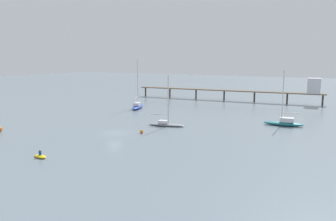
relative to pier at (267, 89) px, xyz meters
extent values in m
plane|color=slate|center=(-12.90, -54.85, -4.25)|extent=(400.00, 400.00, 0.00)
cube|color=brown|center=(-12.90, -1.27, -1.07)|extent=(58.30, 8.26, 0.30)
cylinder|color=#38332D|center=(-40.93, -4.02, -2.74)|extent=(0.50, 0.50, 3.03)
cylinder|color=#38332D|center=(-31.59, -3.11, -2.74)|extent=(0.50, 0.50, 3.03)
cylinder|color=#38332D|center=(-22.25, -2.19, -2.74)|extent=(0.50, 0.50, 3.03)
cylinder|color=#38332D|center=(-12.90, -1.27, -2.74)|extent=(0.50, 0.50, 3.03)
cylinder|color=#38332D|center=(-3.56, -0.35, -2.74)|extent=(0.50, 0.50, 3.03)
cylinder|color=#38332D|center=(5.78, 0.57, -2.74)|extent=(0.50, 0.50, 3.03)
cylinder|color=#38332D|center=(15.12, 1.49, -2.74)|extent=(0.50, 0.50, 3.03)
cube|color=silver|center=(12.69, 1.25, 1.23)|extent=(3.76, 3.76, 4.31)
ellipsoid|color=#1E727A|center=(11.54, -32.85, -3.87)|extent=(7.70, 2.98, 0.77)
cube|color=silver|center=(12.13, -32.77, -3.05)|extent=(2.73, 1.77, 0.85)
cylinder|color=silver|center=(11.16, -32.89, 1.56)|extent=(0.21, 0.21, 10.09)
cylinder|color=silver|center=(13.00, -32.67, -1.66)|extent=(3.69, 0.61, 0.17)
ellipsoid|color=gray|center=(-8.11, -44.86, -4.00)|extent=(7.53, 3.61, 0.51)
cube|color=silver|center=(-8.68, -45.00, -3.46)|extent=(2.15, 1.73, 0.56)
cylinder|color=silver|center=(-7.76, -44.77, 0.97)|extent=(0.21, 0.21, 9.42)
cylinder|color=silver|center=(-9.42, -45.19, -2.05)|extent=(3.36, 1.00, 0.17)
ellipsoid|color=#2D4CB7|center=(-26.51, -28.86, -3.81)|extent=(5.21, 8.65, 0.89)
cube|color=silver|center=(-26.25, -29.49, -2.98)|extent=(2.43, 3.17, 0.77)
cylinder|color=silver|center=(-26.68, -28.47, 2.59)|extent=(0.22, 0.22, 11.92)
cylinder|color=silver|center=(-25.89, -30.35, -1.22)|extent=(1.75, 3.83, 0.18)
ellipsoid|color=yellow|center=(-11.94, -71.28, -4.08)|extent=(2.43, 1.37, 0.35)
cylinder|color=navy|center=(-11.94, -71.28, -3.63)|extent=(0.41, 0.41, 0.55)
sphere|color=tan|center=(-11.94, -71.28, -3.23)|extent=(0.24, 0.24, 0.24)
sphere|color=orange|center=(-8.62, -52.55, -3.94)|extent=(0.63, 0.63, 0.63)
sphere|color=orange|center=(-31.52, -64.39, -3.83)|extent=(0.86, 0.86, 0.86)
camera|label=1|loc=(24.27, -99.22, 8.78)|focal=35.31mm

